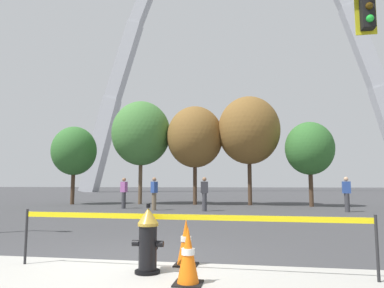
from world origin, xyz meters
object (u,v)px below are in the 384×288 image
at_px(monument_arch, 236,43).
at_px(pedestrian_standing_center, 204,194).
at_px(pedestrian_near_trees, 124,193).
at_px(traffic_cone_by_hydrant, 186,242).
at_px(traffic_cone_mid_sidewalk, 188,256).
at_px(pedestrian_walking_right, 347,194).
at_px(fire_hydrant, 148,240).
at_px(pedestrian_walking_left, 154,193).

relative_size(monument_arch, pedestrian_standing_center, 32.55).
relative_size(pedestrian_standing_center, pedestrian_near_trees, 1.00).
bearing_deg(traffic_cone_by_hydrant, traffic_cone_mid_sidewalk, -77.97).
bearing_deg(traffic_cone_by_hydrant, pedestrian_walking_right, 65.46).
height_order(monument_arch, pedestrian_walking_right, monument_arch).
xyz_separation_m(fire_hydrant, traffic_cone_by_hydrant, (0.45, 0.56, -0.11)).
bearing_deg(traffic_cone_by_hydrant, pedestrian_walking_left, 108.22).
bearing_deg(traffic_cone_by_hydrant, monument_arch, 91.13).
distance_m(fire_hydrant, pedestrian_walking_right, 13.42).
distance_m(traffic_cone_mid_sidewalk, monument_arch, 52.05).
height_order(traffic_cone_by_hydrant, pedestrian_walking_right, pedestrian_walking_right).
distance_m(traffic_cone_by_hydrant, pedestrian_standing_center, 11.05).
height_order(fire_hydrant, pedestrian_walking_right, pedestrian_walking_right).
relative_size(monument_arch, pedestrian_near_trees, 32.55).
bearing_deg(fire_hydrant, pedestrian_walking_left, 105.35).
bearing_deg(pedestrian_standing_center, pedestrian_walking_right, 5.23).
bearing_deg(pedestrian_walking_left, traffic_cone_by_hydrant, -71.78).
bearing_deg(pedestrian_walking_right, pedestrian_near_trees, 177.53).
height_order(monument_arch, pedestrian_near_trees, monument_arch).
relative_size(traffic_cone_by_hydrant, pedestrian_near_trees, 0.46).
bearing_deg(traffic_cone_mid_sidewalk, pedestrian_near_trees, 113.83).
relative_size(traffic_cone_by_hydrant, monument_arch, 0.01).
xyz_separation_m(pedestrian_walking_left, pedestrian_near_trees, (-1.89, 0.93, 0.00)).
xyz_separation_m(monument_arch, pedestrian_walking_left, (-2.75, -34.96, -21.69)).
xyz_separation_m(traffic_cone_by_hydrant, pedestrian_walking_right, (5.28, 11.57, 0.46)).
height_order(pedestrian_walking_left, pedestrian_walking_right, same).
height_order(traffic_cone_mid_sidewalk, pedestrian_standing_center, pedestrian_standing_center).
relative_size(traffic_cone_by_hydrant, pedestrian_standing_center, 0.46).
distance_m(pedestrian_standing_center, pedestrian_walking_right, 6.49).
bearing_deg(pedestrian_near_trees, traffic_cone_by_hydrant, -65.25).
bearing_deg(pedestrian_walking_left, fire_hydrant, -74.65).
xyz_separation_m(traffic_cone_mid_sidewalk, pedestrian_near_trees, (-5.77, 13.06, 0.46)).
xyz_separation_m(monument_arch, pedestrian_standing_center, (-0.27, -35.09, -21.69)).
height_order(fire_hydrant, pedestrian_standing_center, pedestrian_standing_center).
bearing_deg(monument_arch, pedestrian_standing_center, -90.44).
distance_m(pedestrian_walking_left, pedestrian_standing_center, 2.48).
bearing_deg(pedestrian_walking_left, pedestrian_standing_center, -2.97).
bearing_deg(fire_hydrant, pedestrian_near_trees, 112.02).
bearing_deg(fire_hydrant, pedestrian_walking_right, 64.69).
bearing_deg(pedestrian_standing_center, pedestrian_near_trees, 166.40).
xyz_separation_m(monument_arch, pedestrian_near_trees, (-4.64, -34.03, -21.69)).
bearing_deg(pedestrian_walking_right, traffic_cone_mid_sidewalk, -111.91).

